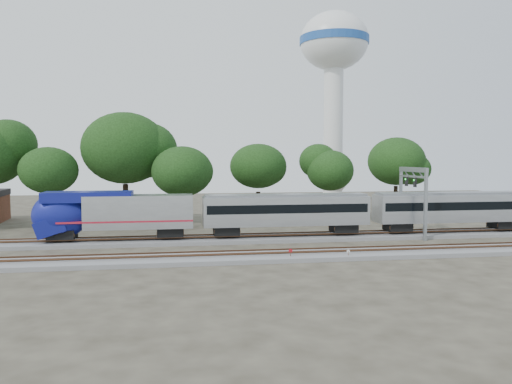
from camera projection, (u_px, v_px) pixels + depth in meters
ground at (208, 252)px, 48.93m from camera, size 160.00×160.00×0.00m
track_far at (205, 240)px, 54.83m from camera, size 160.00×5.00×0.73m
track_near at (211, 258)px, 44.97m from camera, size 160.00×5.00×0.73m
switch_stand_red at (291, 253)px, 44.76m from camera, size 0.34×0.06×1.06m
switch_stand_white at (348, 253)px, 45.18m from camera, size 0.27×0.14×0.90m
switch_lever at (293, 261)px, 44.07m from camera, size 0.51×0.31×0.30m
water_tower at (334, 62)px, 100.88m from camera, size 13.93×13.93×38.56m
signal_gantry at (413, 186)px, 58.16m from camera, size 0.56×6.66×8.11m
tree_2 at (49, 170)px, 63.21m from camera, size 7.74×7.74×10.91m
tree_3 at (125, 148)px, 67.06m from camera, size 10.67×10.67×15.04m
tree_4 at (182, 172)px, 65.01m from camera, size 7.55×7.55×10.64m
tree_5 at (258, 166)px, 71.56m from camera, size 8.13×8.13×11.46m
tree_6 at (330, 171)px, 71.88m from camera, size 7.48×7.48×10.55m
tree_7 at (396, 161)px, 80.06m from camera, size 8.76×8.76×12.35m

